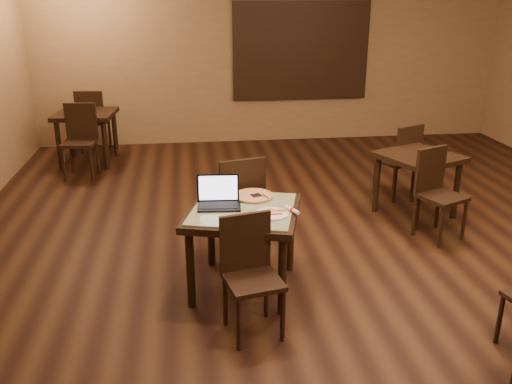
{
  "coord_description": "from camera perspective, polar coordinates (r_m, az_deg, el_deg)",
  "views": [
    {
      "loc": [
        -1.47,
        -4.35,
        2.49
      ],
      "look_at": [
        -0.9,
        0.06,
        0.85
      ],
      "focal_mm": 38.0,
      "sensor_mm": 36.0,
      "label": 1
    }
  ],
  "objects": [
    {
      "name": "plate",
      "position": [
        4.48,
        1.68,
        -2.33
      ],
      "size": [
        0.28,
        0.28,
        0.02
      ],
      "primitive_type": "cylinder",
      "color": "white",
      "rests_on": "tiled_table"
    },
    {
      "name": "chair_main_far",
      "position": [
        5.25,
        -1.81,
        -0.98
      ],
      "size": [
        0.55,
        0.55,
        1.04
      ],
      "rotation": [
        0.0,
        0.0,
        3.39
      ],
      "color": "black",
      "rests_on": "ground"
    },
    {
      "name": "other_table_b",
      "position": [
        8.66,
        -17.45,
        7.15
      ],
      "size": [
        0.92,
        0.92,
        0.79
      ],
      "rotation": [
        0.0,
        0.0,
        -0.09
      ],
      "color": "black",
      "rests_on": "ground"
    },
    {
      "name": "napkin_roll",
      "position": [
        4.54,
        3.85,
        -1.91
      ],
      "size": [
        0.11,
        0.16,
        0.04
      ],
      "rotation": [
        0.0,
        0.0,
        0.48
      ],
      "color": "white",
      "rests_on": "tiled_table"
    },
    {
      "name": "other_table_a_chair_near",
      "position": [
        6.05,
        18.45,
        0.43
      ],
      "size": [
        0.55,
        0.55,
        0.97
      ],
      "rotation": [
        0.0,
        0.0,
        0.42
      ],
      "color": "black",
      "rests_on": "ground"
    },
    {
      "name": "tiled_table",
      "position": [
        4.66,
        -1.35,
        -2.89
      ],
      "size": [
        1.13,
        1.13,
        0.76
      ],
      "rotation": [
        0.0,
        0.0,
        -0.27
      ],
      "color": "black",
      "rests_on": "ground"
    },
    {
      "name": "other_table_a",
      "position": [
        6.53,
        16.72,
        2.75
      ],
      "size": [
        1.05,
        1.05,
        0.75
      ],
      "rotation": [
        0.0,
        0.0,
        0.42
      ],
      "color": "black",
      "rests_on": "ground"
    },
    {
      "name": "ground",
      "position": [
        5.22,
        10.09,
        -8.56
      ],
      "size": [
        10.0,
        10.0,
        0.0
      ],
      "primitive_type": "plane",
      "color": "black",
      "rests_on": "ground"
    },
    {
      "name": "pizza_whole",
      "position": [
        4.85,
        -0.25,
        -0.38
      ],
      "size": [
        0.35,
        0.35,
        0.02
      ],
      "color": "#D3BE8C",
      "rests_on": "pizza_pan"
    },
    {
      "name": "pizza_slice",
      "position": [
        4.47,
        1.69,
        -2.16
      ],
      "size": [
        0.19,
        0.19,
        0.02
      ],
      "primitive_type": null,
      "rotation": [
        0.0,
        0.0,
        0.03
      ],
      "color": "#D3BE8C",
      "rests_on": "plate"
    },
    {
      "name": "pizza_pan",
      "position": [
        4.85,
        -0.25,
        -0.55
      ],
      "size": [
        0.35,
        0.35,
        0.01
      ],
      "primitive_type": "cylinder",
      "color": "silver",
      "rests_on": "tiled_table"
    },
    {
      "name": "laptop",
      "position": [
        4.68,
        -3.94,
        -0.59
      ],
      "size": [
        0.38,
        0.31,
        0.25
      ],
      "rotation": [
        0.0,
        0.0,
        -0.08
      ],
      "color": "black",
      "rests_on": "tiled_table"
    },
    {
      "name": "other_table_b_chair_near",
      "position": [
        8.11,
        -18.0,
        5.65
      ],
      "size": [
        0.48,
        0.48,
        1.03
      ],
      "rotation": [
        0.0,
        0.0,
        -0.09
      ],
      "color": "black",
      "rests_on": "ground"
    },
    {
      "name": "mural",
      "position": [
        9.56,
        4.77,
        14.57
      ],
      "size": [
        2.34,
        0.05,
        1.64
      ],
      "color": "#25578A",
      "rests_on": "wall_back"
    },
    {
      "name": "wall_back",
      "position": [
        9.51,
        1.66,
        14.3
      ],
      "size": [
        8.0,
        0.02,
        3.0
      ],
      "primitive_type": "cube",
      "color": "olive",
      "rests_on": "ground"
    },
    {
      "name": "other_table_b_chair_far",
      "position": [
        9.26,
        -16.86,
        7.5
      ],
      "size": [
        0.48,
        0.48,
        1.03
      ],
      "rotation": [
        0.0,
        0.0,
        3.05
      ],
      "color": "black",
      "rests_on": "ground"
    },
    {
      "name": "spatula",
      "position": [
        4.83,
        0.01,
        -0.37
      ],
      "size": [
        0.16,
        0.24,
        0.01
      ],
      "primitive_type": "cube",
      "rotation": [
        0.0,
        0.0,
        0.31
      ],
      "color": "silver",
      "rests_on": "pizza_whole"
    },
    {
      "name": "chair_main_near",
      "position": [
        4.16,
        -0.67,
        -7.96
      ],
      "size": [
        0.48,
        0.48,
        0.93
      ],
      "rotation": [
        0.0,
        0.0,
        0.22
      ],
      "color": "black",
      "rests_on": "ground"
    },
    {
      "name": "other_table_a_chair_far",
      "position": [
        7.06,
        15.11,
        3.58
      ],
      "size": [
        0.55,
        0.55,
        0.97
      ],
      "rotation": [
        0.0,
        0.0,
        3.56
      ],
      "color": "black",
      "rests_on": "ground"
    }
  ]
}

